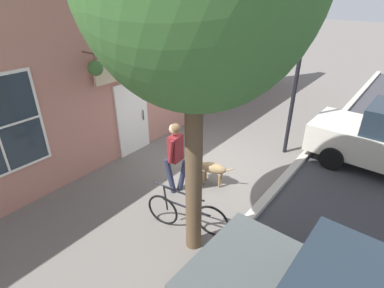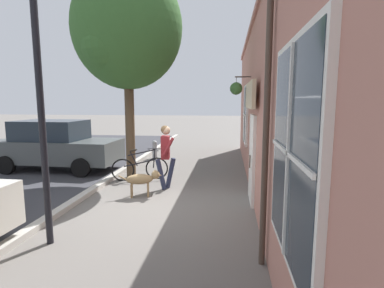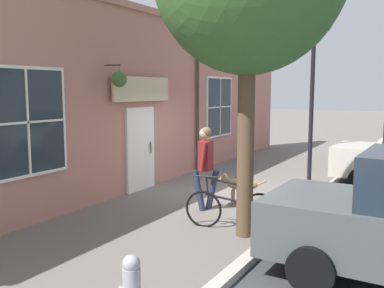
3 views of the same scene
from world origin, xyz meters
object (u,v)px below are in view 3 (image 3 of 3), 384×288
at_px(pedestrian_walking, 205,160).
at_px(street_lamp, 313,76).
at_px(dog_on_leash, 239,184).
at_px(leaning_bicycle, 231,208).
at_px(fire_hydrant, 132,288).

xyz_separation_m(pedestrian_walking, street_lamp, (1.30, 3.43, 1.82)).
xyz_separation_m(pedestrian_walking, dog_on_leash, (0.45, 0.75, -0.62)).
bearing_deg(street_lamp, dog_on_leash, -107.58).
relative_size(leaning_bicycle, fire_hydrant, 2.18).
xyz_separation_m(pedestrian_walking, fire_hydrant, (1.40, -4.31, -0.68)).
height_order(pedestrian_walking, fire_hydrant, pedestrian_walking).
xyz_separation_m(dog_on_leash, leaning_bicycle, (0.54, -1.59, -0.08)).
bearing_deg(dog_on_leash, street_lamp, 72.42).
xyz_separation_m(dog_on_leash, fire_hydrant, (0.95, -5.07, -0.06)).
bearing_deg(leaning_bicycle, street_lamp, 85.87).
relative_size(pedestrian_walking, leaning_bicycle, 1.05).
bearing_deg(pedestrian_walking, street_lamp, 69.27).
xyz_separation_m(leaning_bicycle, fire_hydrant, (0.41, -3.48, 0.02)).
relative_size(pedestrian_walking, street_lamp, 0.41).
distance_m(leaning_bicycle, street_lamp, 4.96).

